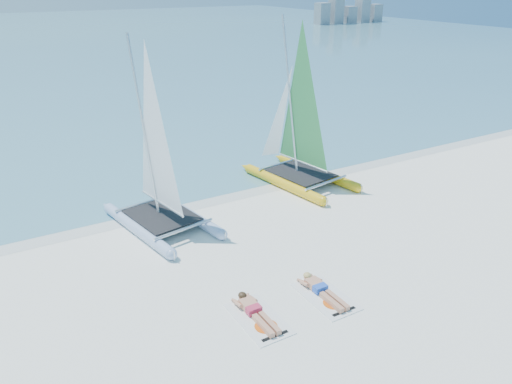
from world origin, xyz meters
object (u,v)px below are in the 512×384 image
(catamaran_blue, at_px, (157,172))
(towel_a, at_px, (259,319))
(sunbather_a, at_px, (255,311))
(towel_b, at_px, (325,296))
(catamaran_yellow, at_px, (294,130))
(sunbather_b, at_px, (321,289))

(catamaran_blue, xyz_separation_m, towel_a, (0.26, -5.98, -1.88))
(towel_a, bearing_deg, catamaran_blue, 92.52)
(catamaran_blue, relative_size, sunbather_a, 3.66)
(catamaran_blue, height_order, sunbather_a, catamaran_blue)
(towel_b, bearing_deg, catamaran_blue, 110.23)
(catamaran_yellow, relative_size, towel_a, 3.56)
(towel_b, bearing_deg, catamaran_yellow, 61.81)
(catamaran_yellow, bearing_deg, catamaran_blue, -177.84)
(towel_a, relative_size, towel_b, 1.00)
(catamaran_blue, relative_size, catamaran_yellow, 0.96)
(towel_b, distance_m, sunbather_b, 0.22)
(catamaran_yellow, distance_m, towel_a, 9.51)
(sunbather_b, bearing_deg, catamaran_blue, 110.83)
(sunbather_a, relative_size, towel_b, 0.93)
(catamaran_blue, bearing_deg, sunbather_a, -97.41)
(towel_a, bearing_deg, towel_b, -2.55)
(catamaran_blue, bearing_deg, towel_a, -97.49)
(catamaran_blue, relative_size, sunbather_b, 3.66)
(catamaran_yellow, distance_m, sunbather_a, 9.34)
(catamaran_yellow, height_order, towel_b, catamaran_yellow)
(sunbather_b, bearing_deg, sunbather_a, 177.45)
(catamaran_yellow, relative_size, sunbather_b, 3.81)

